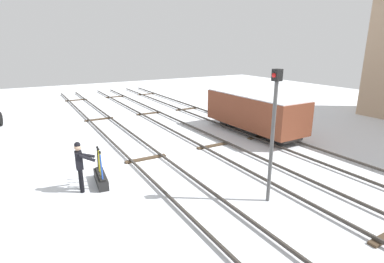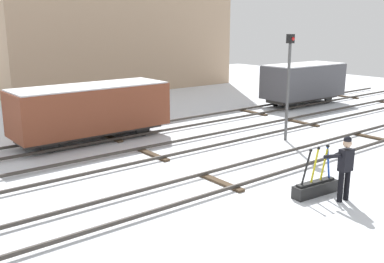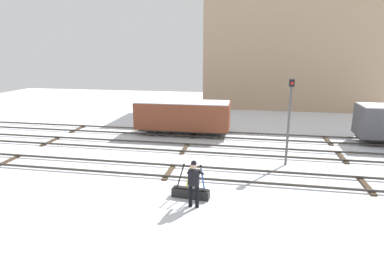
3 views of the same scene
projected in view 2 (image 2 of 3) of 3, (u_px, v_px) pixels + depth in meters
The scene contains 10 objects.
ground_plane at pixel (220, 183), 13.57m from camera, with size 60.00×60.00×0.00m, color silver.
track_main_line at pixel (220, 180), 13.55m from camera, with size 44.00×1.94×0.18m.
track_siding_near at pixel (152, 153), 16.41m from camera, with size 44.00×1.94×0.18m.
track_siding_far at pixel (110, 136), 18.94m from camera, with size 44.00×1.94×0.18m.
switch_lever_frame at pixel (315, 187), 12.60m from camera, with size 1.55×0.51×1.44m.
rail_worker at pixel (345, 164), 12.01m from camera, with size 0.58×0.73×1.85m.
signal_post at pixel (289, 78), 17.98m from camera, with size 0.24×0.32×4.38m.
apartment_building at pixel (115, 5), 32.31m from camera, with size 17.84×6.04×12.22m.
freight_car_back_track at pixel (91, 109), 18.17m from camera, with size 6.42×2.30×2.34m.
freight_car_mid_siding at pixel (304, 81), 26.52m from camera, with size 5.31×2.33×2.45m.
Camera 2 is at (-8.63, -9.51, 4.77)m, focal length 41.31 mm.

